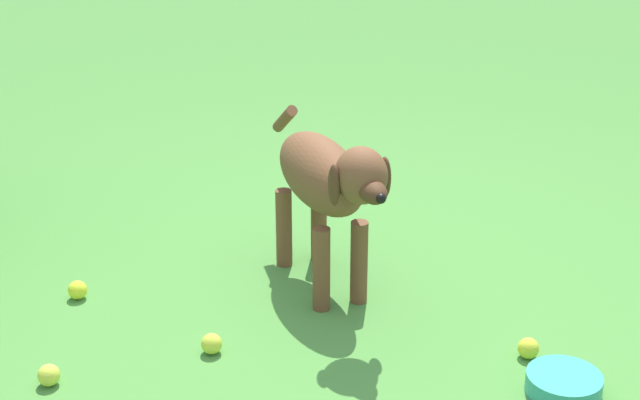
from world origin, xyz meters
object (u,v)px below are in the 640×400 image
(tennis_ball_3, at_px, (78,290))
(water_bowl, at_px, (564,384))
(tennis_ball_0, at_px, (49,375))
(tennis_ball_1, at_px, (528,348))
(tennis_ball_2, at_px, (369,188))
(dog, at_px, (326,181))
(tennis_ball_4, at_px, (212,344))

(tennis_ball_3, height_order, water_bowl, tennis_ball_3)
(tennis_ball_3, bearing_deg, tennis_ball_0, 37.46)
(tennis_ball_0, distance_m, tennis_ball_3, 0.53)
(tennis_ball_3, relative_size, water_bowl, 0.30)
(tennis_ball_1, height_order, tennis_ball_2, same)
(tennis_ball_0, distance_m, tennis_ball_1, 1.45)
(tennis_ball_2, bearing_deg, dog, 20.07)
(dog, height_order, water_bowl, dog)
(tennis_ball_3, distance_m, tennis_ball_4, 0.61)
(dog, bearing_deg, tennis_ball_3, -107.52)
(dog, bearing_deg, tennis_ball_1, 31.77)
(tennis_ball_1, height_order, tennis_ball_3, same)
(tennis_ball_4, bearing_deg, dog, 172.64)
(tennis_ball_2, height_order, water_bowl, tennis_ball_2)
(tennis_ball_1, relative_size, tennis_ball_4, 1.00)
(tennis_ball_2, distance_m, tennis_ball_4, 1.41)
(tennis_ball_0, bearing_deg, tennis_ball_1, 128.71)
(tennis_ball_4, height_order, water_bowl, tennis_ball_4)
(tennis_ball_3, bearing_deg, tennis_ball_4, 87.93)
(dog, relative_size, tennis_ball_3, 11.83)
(tennis_ball_2, xyz_separation_m, tennis_ball_3, (1.37, -0.38, 0.00))
(tennis_ball_1, bearing_deg, tennis_ball_0, -51.29)
(tennis_ball_1, xyz_separation_m, tennis_ball_3, (0.49, -1.45, 0.00))
(dog, relative_size, tennis_ball_2, 11.83)
(tennis_ball_0, height_order, tennis_ball_1, same)
(tennis_ball_0, xyz_separation_m, water_bowl, (-0.78, 1.29, -0.00))
(tennis_ball_0, height_order, water_bowl, tennis_ball_0)
(tennis_ball_2, bearing_deg, tennis_ball_1, 50.68)
(tennis_ball_4, bearing_deg, tennis_ball_1, 121.31)
(tennis_ball_2, relative_size, water_bowl, 0.30)
(dog, height_order, tennis_ball_0, dog)
(tennis_ball_3, bearing_deg, tennis_ball_2, 164.61)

